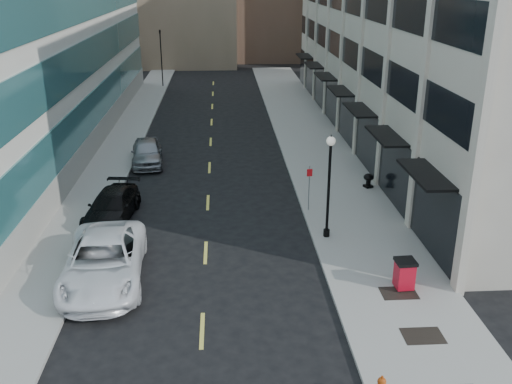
{
  "coord_description": "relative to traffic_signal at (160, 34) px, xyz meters",
  "views": [
    {
      "loc": [
        0.86,
        -15.08,
        11.83
      ],
      "look_at": [
        2.34,
        8.99,
        2.5
      ],
      "focal_mm": 40.0,
      "sensor_mm": 36.0,
      "label": 1
    }
  ],
  "objects": [
    {
      "name": "sign_post",
      "position": [
        10.8,
        -35.72,
        -4.01
      ],
      "size": [
        0.28,
        0.08,
        2.43
      ],
      "rotation": [
        0.0,
        0.0,
        0.13
      ],
      "color": "slate",
      "rests_on": "sidewalk_right"
    },
    {
      "name": "car_silver_sedan",
      "position": [
        1.42,
        -27.0,
        -4.89
      ],
      "size": [
        2.49,
        5.05,
        1.66
      ],
      "primitive_type": "imported",
      "rotation": [
        0.0,
        0.0,
        0.11
      ],
      "color": "gray",
      "rests_on": "ground"
    },
    {
      "name": "building_right",
      "position": [
        22.44,
        -21.01,
        3.28
      ],
      "size": [
        15.3,
        46.5,
        18.25
      ],
      "color": "beige",
      "rests_on": "ground"
    },
    {
      "name": "road_centerline",
      "position": [
        5.5,
        -31.0,
        -5.71
      ],
      "size": [
        0.15,
        68.2,
        0.01
      ],
      "color": "#D8CC4C",
      "rests_on": "ground"
    },
    {
      "name": "sidewalk_right",
      "position": [
        13.0,
        -28.0,
        -5.64
      ],
      "size": [
        5.0,
        80.0,
        0.15
      ],
      "primitive_type": "cube",
      "color": "gray",
      "rests_on": "ground"
    },
    {
      "name": "traffic_signal",
      "position": [
        0.0,
        0.0,
        0.0
      ],
      "size": [
        0.66,
        0.66,
        6.98
      ],
      "color": "black",
      "rests_on": "ground"
    },
    {
      "name": "grate_mid",
      "position": [
        13.1,
        -47.0,
        -5.56
      ],
      "size": [
        1.4,
        1.0,
        0.01
      ],
      "primitive_type": "cube",
      "color": "black",
      "rests_on": "sidewalk_right"
    },
    {
      "name": "trash_bin",
      "position": [
        13.38,
        -43.82,
        -4.9
      ],
      "size": [
        0.8,
        0.88,
        1.24
      ],
      "rotation": [
        0.0,
        0.0,
        0.05
      ],
      "color": "#AE0B1D",
      "rests_on": "sidewalk_right"
    },
    {
      "name": "car_white_van",
      "position": [
        1.47,
        -42.3,
        -4.79
      ],
      "size": [
        3.53,
        6.89,
        1.86
      ],
      "primitive_type": "imported",
      "rotation": [
        0.0,
        0.0,
        0.07
      ],
      "color": "white",
      "rests_on": "ground"
    },
    {
      "name": "lamppost",
      "position": [
        11.19,
        -38.93,
        -2.64
      ],
      "size": [
        0.41,
        0.41,
        4.99
      ],
      "color": "black",
      "rests_on": "sidewalk_right"
    },
    {
      "name": "sidewalk_left",
      "position": [
        -1.0,
        -28.0,
        -5.64
      ],
      "size": [
        3.0,
        80.0,
        0.15
      ],
      "primitive_type": "cube",
      "color": "gray",
      "rests_on": "ground"
    },
    {
      "name": "grate_far",
      "position": [
        13.1,
        -44.2,
        -5.56
      ],
      "size": [
        1.4,
        1.0,
        0.01
      ],
      "primitive_type": "cube",
      "color": "black",
      "rests_on": "sidewalk_right"
    },
    {
      "name": "urn_planter",
      "position": [
        14.77,
        -32.55,
        -5.07
      ],
      "size": [
        0.59,
        0.59,
        0.82
      ],
      "rotation": [
        0.0,
        0.0,
        0.35
      ],
      "color": "black",
      "rests_on": "sidewalk_right"
    },
    {
      "name": "car_black_pickup",
      "position": [
        0.7,
        -36.05,
        -4.98
      ],
      "size": [
        2.66,
        5.31,
        1.48
      ],
      "primitive_type": "imported",
      "rotation": [
        0.0,
        0.0,
        -0.12
      ],
      "color": "black",
      "rests_on": "ground"
    },
    {
      "name": "ground",
      "position": [
        5.5,
        -48.0,
        -5.72
      ],
      "size": [
        160.0,
        160.0,
        0.0
      ],
      "primitive_type": "plane",
      "color": "black",
      "rests_on": "ground"
    }
  ]
}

